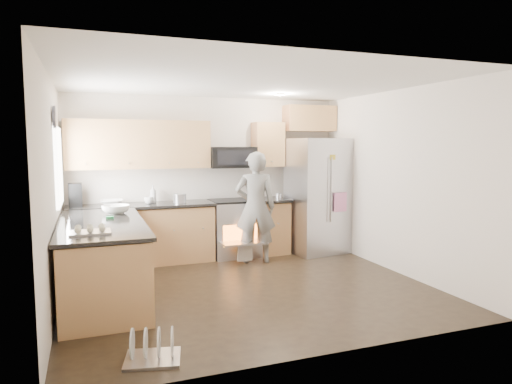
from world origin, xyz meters
name	(u,v)px	position (x,y,z in m)	size (l,w,h in m)	color
ground	(248,288)	(0.00, 0.00, 0.00)	(4.50, 4.50, 0.00)	black
room_shell	(245,157)	(-0.04, 0.02, 1.67)	(4.54, 4.04, 2.62)	silver
back_cabinet_run	(176,200)	(-0.59, 1.75, 0.96)	(4.45, 0.64, 2.50)	#BD764B
peninsula	(103,260)	(-1.75, 0.25, 0.46)	(0.96, 2.36, 1.04)	#BD764B
stove_range	(234,215)	(0.35, 1.69, 0.68)	(0.76, 0.97, 1.79)	#B7B7BC
refrigerator	(318,196)	(1.77, 1.45, 0.97)	(1.03, 0.85, 1.93)	#B7B7BC
person	(255,207)	(0.54, 1.20, 0.86)	(0.63, 0.41, 1.72)	gray
dish_rack	(153,352)	(-1.42, -1.58, 0.08)	(0.53, 0.46, 0.29)	#B7B7BC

